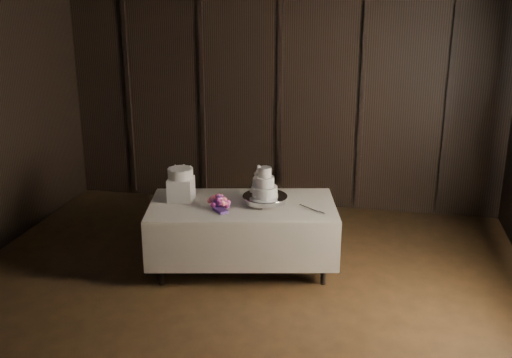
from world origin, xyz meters
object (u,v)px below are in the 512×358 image
object	(u,v)px
display_table	(243,233)
wedding_cake	(263,185)
cake_stand	(265,200)
small_cake	(180,173)
bouquet	(219,202)
box_pedestal	(181,189)

from	to	relation	value
display_table	wedding_cake	world-z (taller)	wedding_cake
cake_stand	wedding_cake	xyz separation A→B (m)	(-0.02, -0.01, 0.17)
display_table	small_cake	xyz separation A→B (m)	(-0.68, -0.01, 0.65)
bouquet	cake_stand	bearing A→B (deg)	24.20
small_cake	display_table	bearing A→B (deg)	0.63
cake_stand	small_cake	bearing A→B (deg)	-176.23
display_table	box_pedestal	distance (m)	0.82
display_table	bouquet	bearing A→B (deg)	-156.83
small_cake	cake_stand	bearing A→B (deg)	3.77
display_table	small_cake	bearing A→B (deg)	169.11
wedding_cake	box_pedestal	xyz separation A→B (m)	(-0.89, -0.05, -0.09)
display_table	bouquet	xyz separation A→B (m)	(-0.22, -0.15, 0.40)
display_table	box_pedestal	xyz separation A→B (m)	(-0.68, -0.01, 0.47)
cake_stand	box_pedestal	bearing A→B (deg)	-176.23
wedding_cake	box_pedestal	world-z (taller)	wedding_cake
cake_stand	box_pedestal	distance (m)	0.92
display_table	small_cake	size ratio (longest dim) A/B	7.90
box_pedestal	small_cake	size ratio (longest dim) A/B	0.95
wedding_cake	small_cake	xyz separation A→B (m)	(-0.89, -0.05, 0.09)
bouquet	small_cake	world-z (taller)	small_cake
display_table	bouquet	world-z (taller)	bouquet
wedding_cake	box_pedestal	distance (m)	0.90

